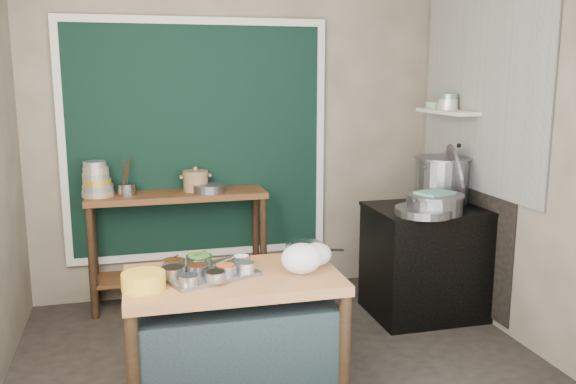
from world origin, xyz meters
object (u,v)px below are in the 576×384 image
object	(u,v)px
steamer	(434,204)
yellow_basin	(144,281)
back_counter	(179,249)
stove_block	(427,263)
condiment_tray	(208,274)
prep_table	(234,335)
ceramic_crock	(196,182)
utensil_cup	(127,189)
stock_pot	(441,179)
saucepan	(306,251)

from	to	relation	value
steamer	yellow_basin	bearing A→B (deg)	-160.57
back_counter	steamer	distance (m)	2.11
back_counter	stove_block	world-z (taller)	back_counter
stove_block	condiment_tray	world-z (taller)	stove_block
prep_table	back_counter	bearing A→B (deg)	97.58
stove_block	steamer	xyz separation A→B (m)	(-0.07, -0.20, 0.53)
back_counter	condiment_tray	distance (m)	1.58
ceramic_crock	stove_block	bearing A→B (deg)	-23.83
ceramic_crock	steamer	bearing A→B (deg)	-30.12
utensil_cup	stock_pot	size ratio (longest dim) A/B	0.32
condiment_tray	stock_pot	size ratio (longest dim) A/B	1.10
saucepan	steamer	distance (m)	1.24
prep_table	utensil_cup	size ratio (longest dim) A/B	8.26
prep_table	back_counter	xyz separation A→B (m)	(-0.19, 1.58, 0.10)
back_counter	ceramic_crock	world-z (taller)	ceramic_crock
stock_pot	saucepan	bearing A→B (deg)	-148.65
prep_table	utensil_cup	xyz separation A→B (m)	(-0.59, 1.59, 0.62)
ceramic_crock	stock_pot	world-z (taller)	stock_pot
back_counter	yellow_basin	size ratio (longest dim) A/B	6.04
steamer	utensil_cup	bearing A→B (deg)	157.21
yellow_basin	condiment_tray	bearing A→B (deg)	20.30
yellow_basin	ceramic_crock	world-z (taller)	ceramic_crock
stove_block	saucepan	world-z (taller)	saucepan
condiment_tray	utensil_cup	bearing A→B (deg)	105.89
yellow_basin	steamer	distance (m)	2.28
condiment_tray	utensil_cup	xyz separation A→B (m)	(-0.44, 1.56, 0.23)
utensil_cup	ceramic_crock	size ratio (longest dim) A/B	0.68
stove_block	ceramic_crock	xyz separation A→B (m)	(-1.74, 0.77, 0.60)
ceramic_crock	stock_pot	distance (m)	2.02
prep_table	condiment_tray	xyz separation A→B (m)	(-0.14, 0.03, 0.39)
prep_table	condiment_tray	world-z (taller)	condiment_tray
back_counter	saucepan	world-z (taller)	back_counter
prep_table	yellow_basin	distance (m)	0.67
prep_table	utensil_cup	distance (m)	1.80
prep_table	back_counter	distance (m)	1.59
ceramic_crock	condiment_tray	bearing A→B (deg)	-93.98
yellow_basin	prep_table	bearing A→B (deg)	11.79
yellow_basin	steamer	bearing A→B (deg)	19.43
prep_table	utensil_cup	bearing A→B (deg)	110.97
back_counter	yellow_basin	world-z (taller)	back_counter
stove_block	stock_pot	xyz separation A→B (m)	(0.18, 0.17, 0.64)
condiment_tray	yellow_basin	size ratio (longest dim) A/B	2.15
back_counter	saucepan	distance (m)	1.60
condiment_tray	utensil_cup	world-z (taller)	utensil_cup
condiment_tray	utensil_cup	size ratio (longest dim) A/B	3.41
condiment_tray	ceramic_crock	distance (m)	1.61
prep_table	stock_pot	size ratio (longest dim) A/B	2.67
back_counter	yellow_basin	bearing A→B (deg)	-100.79
utensil_cup	steamer	size ratio (longest dim) A/B	0.34
utensil_cup	prep_table	bearing A→B (deg)	-69.73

